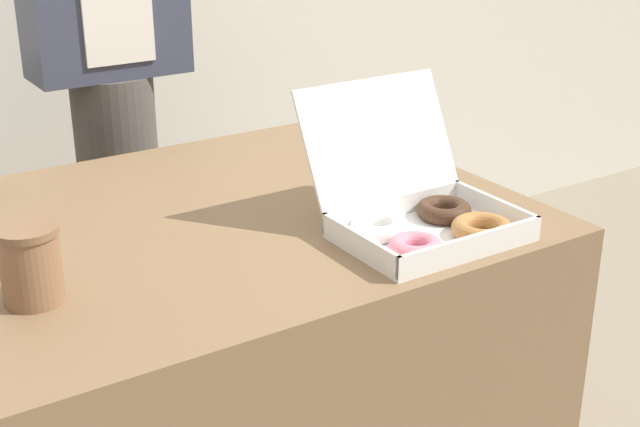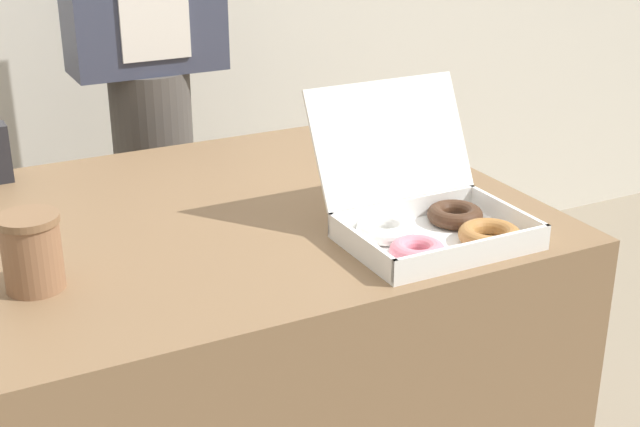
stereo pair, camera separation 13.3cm
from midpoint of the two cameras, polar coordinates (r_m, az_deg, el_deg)
table at (r=1.87m, az=-3.20°, el=-10.61°), size 1.12×0.89×0.75m
donut_box at (r=1.59m, az=9.42°, el=-0.24°), size 0.31×0.34×0.25m
coffee_cup at (r=1.43m, az=-15.47°, el=-2.44°), size 0.10×0.10×0.12m
person_customer at (r=2.32m, az=-9.41°, el=9.94°), size 0.38×0.21×1.65m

